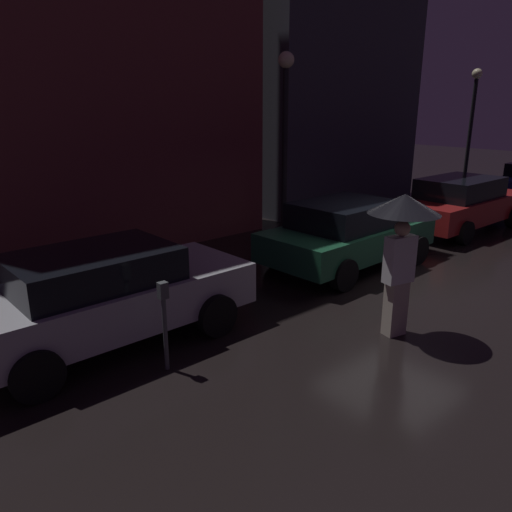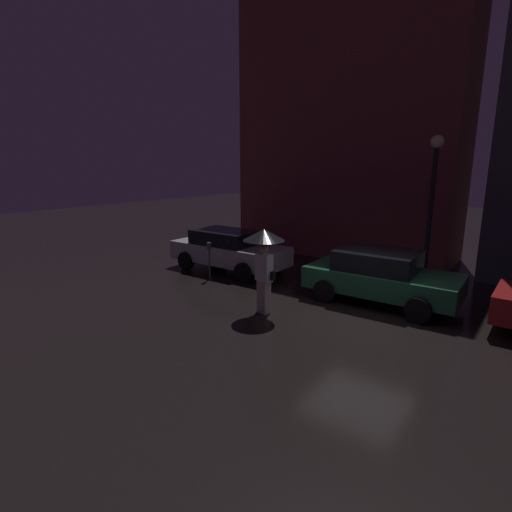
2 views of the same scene
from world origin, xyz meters
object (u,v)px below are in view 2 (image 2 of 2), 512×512
pedestrian_with_umbrella (264,249)px  parking_meter (209,257)px  parked_car_silver (229,249)px  parked_car_green (381,276)px  street_lamp_near (433,188)px

pedestrian_with_umbrella → parking_meter: pedestrian_with_umbrella is taller
parked_car_silver → parked_car_green: bearing=-0.8°
parked_car_silver → street_lamp_near: bearing=21.7°
parked_car_green → pedestrian_with_umbrella: pedestrian_with_umbrella is taller
parked_car_silver → pedestrian_with_umbrella: bearing=-38.0°
pedestrian_with_umbrella → parking_meter: 3.60m
street_lamp_near → parked_car_green: bearing=-101.7°
parked_car_green → parking_meter: (-5.26, -1.26, 0.02)m
parking_meter → street_lamp_near: street_lamp_near is taller
street_lamp_near → pedestrian_with_umbrella: bearing=-116.7°
parked_car_silver → parked_car_green: (5.52, 0.01, -0.01)m
parked_car_green → pedestrian_with_umbrella: (-2.06, -2.62, 0.94)m
parked_car_green → parking_meter: bearing=-168.5°
parked_car_green → street_lamp_near: bearing=76.4°
parked_car_silver → street_lamp_near: size_ratio=0.94×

